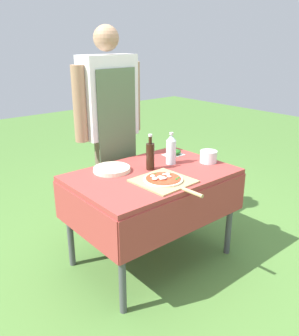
{
  "coord_description": "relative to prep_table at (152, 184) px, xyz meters",
  "views": [
    {
      "loc": [
        -1.55,
        -1.81,
        1.62
      ],
      "look_at": [
        -0.02,
        0.0,
        0.76
      ],
      "focal_mm": 38.0,
      "sensor_mm": 36.0,
      "label": 1
    }
  ],
  "objects": [
    {
      "name": "water_bottle",
      "position": [
        0.24,
        0.05,
        0.21
      ],
      "size": [
        0.08,
        0.08,
        0.25
      ],
      "color": "silver",
      "rests_on": "prep_table"
    },
    {
      "name": "oil_bottle",
      "position": [
        0.03,
        0.06,
        0.2
      ],
      "size": [
        0.06,
        0.06,
        0.27
      ],
      "color": "black",
      "rests_on": "prep_table"
    },
    {
      "name": "mixing_tub",
      "position": [
        0.48,
        -0.11,
        0.14
      ],
      "size": [
        0.13,
        0.13,
        0.09
      ],
      "primitive_type": "cylinder",
      "color": "silver",
      "rests_on": "prep_table"
    },
    {
      "name": "prep_table",
      "position": [
        0.0,
        0.0,
        0.0
      ],
      "size": [
        1.16,
        0.79,
        0.72
      ],
      "color": "#A83D38",
      "rests_on": "ground"
    },
    {
      "name": "pizza_on_peel",
      "position": [
        -0.06,
        -0.19,
        0.11
      ],
      "size": [
        0.36,
        0.52,
        0.05
      ],
      "rotation": [
        0.0,
        0.0,
        0.05
      ],
      "color": "tan",
      "rests_on": "prep_table"
    },
    {
      "name": "ground_plane",
      "position": [
        0.0,
        0.0,
        -0.63
      ],
      "size": [
        12.0,
        12.0,
        0.0
      ],
      "primitive_type": "plane",
      "color": "#517F38"
    },
    {
      "name": "plate_stack",
      "position": [
        -0.2,
        0.21,
        0.11
      ],
      "size": [
        0.27,
        0.27,
        0.03
      ],
      "color": "beige",
      "rests_on": "prep_table"
    },
    {
      "name": "person_cook",
      "position": [
        0.05,
        0.59,
        0.39
      ],
      "size": [
        0.65,
        0.24,
        1.73
      ],
      "rotation": [
        0.0,
        0.0,
        3.2
      ],
      "color": "#70604C",
      "rests_on": "ground"
    },
    {
      "name": "herb_container",
      "position": [
        0.4,
        0.19,
        0.11
      ],
      "size": [
        0.17,
        0.13,
        0.05
      ],
      "rotation": [
        0.0,
        0.0,
        -0.09
      ],
      "color": "silver",
      "rests_on": "prep_table"
    }
  ]
}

